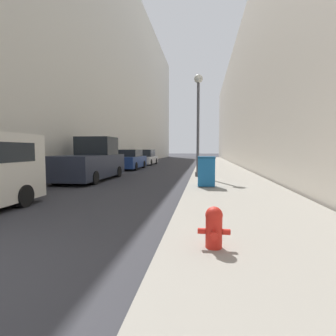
{
  "coord_description": "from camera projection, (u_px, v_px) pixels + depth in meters",
  "views": [
    {
      "loc": [
        3.98,
        -2.03,
        1.65
      ],
      "look_at": [
        1.01,
        19.77,
        0.07
      ],
      "focal_mm": 28.0,
      "sensor_mm": 36.0,
      "label": 1
    }
  ],
  "objects": [
    {
      "name": "parked_sedan_near",
      "position": [
        130.0,
        160.0,
        21.77
      ],
      "size": [
        1.89,
        4.68,
        1.62
      ],
      "color": "navy",
      "rests_on": "ground"
    },
    {
      "name": "sidewalk_right",
      "position": [
        220.0,
        170.0,
        19.74
      ],
      "size": [
        3.83,
        60.0,
        0.15
      ],
      "color": "gray",
      "rests_on": "ground"
    },
    {
      "name": "building_right_stone",
      "position": [
        298.0,
        99.0,
        26.1
      ],
      "size": [
        12.0,
        60.0,
        13.24
      ],
      "color": "beige",
      "rests_on": "ground"
    },
    {
      "name": "trash_bin",
      "position": [
        206.0,
        171.0,
        10.51
      ],
      "size": [
        0.69,
        0.61,
        1.21
      ],
      "color": "#19609E",
      "rests_on": "sidewalk_right"
    },
    {
      "name": "lamppost",
      "position": [
        198.0,
        112.0,
        14.14
      ],
      "size": [
        0.46,
        0.46,
        5.5
      ],
      "color": "#4C4C51",
      "rests_on": "sidewalk_right"
    },
    {
      "name": "parked_sedan_far",
      "position": [
        146.0,
        158.0,
        27.96
      ],
      "size": [
        1.82,
        4.79,
        1.61
      ],
      "color": "silver",
      "rests_on": "ground"
    },
    {
      "name": "fire_hydrant",
      "position": [
        214.0,
        226.0,
        3.97
      ],
      "size": [
        0.49,
        0.38,
        0.63
      ],
      "color": "red",
      "rests_on": "sidewalk_right"
    },
    {
      "name": "building_left_glass",
      "position": [
        80.0,
        75.0,
        28.96
      ],
      "size": [
        12.0,
        60.0,
        19.77
      ],
      "color": "beige",
      "rests_on": "ground"
    },
    {
      "name": "pickup_truck",
      "position": [
        91.0,
        162.0,
        14.1
      ],
      "size": [
        2.18,
        5.5,
        2.34
      ],
      "color": "#232838",
      "rests_on": "ground"
    }
  ]
}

